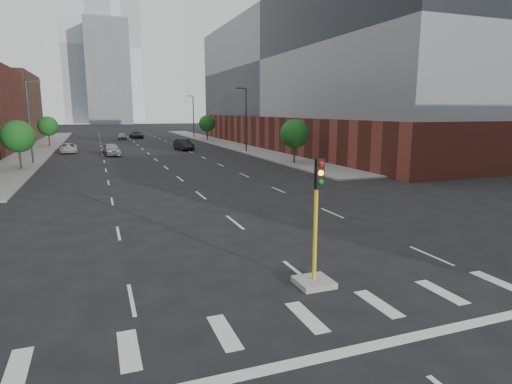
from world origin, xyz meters
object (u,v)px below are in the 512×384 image
car_near_left (111,149)px  car_distant (122,136)px  car_far_left (68,148)px  median_traffic_signal (315,258)px  car_mid_right (183,145)px  car_deep_right (136,135)px

car_near_left → car_distant: car_near_left is taller
car_far_left → car_distant: 28.07m
median_traffic_signal → car_near_left: median_traffic_signal is taller
median_traffic_signal → car_near_left: bearing=95.9°
median_traffic_signal → car_far_left: bearing=101.0°
car_near_left → car_distant: bearing=78.4°
car_mid_right → car_deep_right: car_mid_right is taller
car_deep_right → car_distant: (-3.18, -3.63, -0.08)m
car_mid_right → car_deep_right: 31.78m
car_deep_right → car_distant: size_ratio=1.30×
median_traffic_signal → car_mid_right: 52.92m
car_mid_right → car_far_left: car_mid_right is taller
car_deep_right → car_distant: bearing=-139.6°
car_mid_right → car_distant: 28.82m
car_mid_right → car_distant: size_ratio=1.25×
car_near_left → car_deep_right: car_near_left is taller
median_traffic_signal → car_distant: bearing=91.2°
car_mid_right → car_far_left: 16.21m
median_traffic_signal → car_mid_right: bearing=83.9°
car_deep_right → car_near_left: bearing=-108.5°
car_near_left → car_mid_right: bearing=18.5°
median_traffic_signal → car_distant: (-1.68, 80.49, -0.28)m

